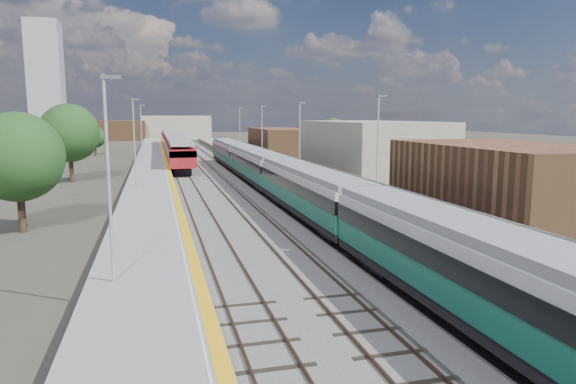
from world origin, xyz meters
name	(u,v)px	position (x,y,z in m)	size (l,w,h in m)	color
ground	(229,175)	(0.00, 50.00, 0.00)	(320.00, 320.00, 0.00)	#47443A
ballast_bed	(208,173)	(-2.25, 52.50, 0.03)	(10.50, 155.00, 0.06)	#565451
tracks	(211,171)	(-1.65, 54.18, 0.11)	(8.96, 160.00, 0.17)	#4C3323
platform_right	(267,167)	(5.28, 52.49, 0.54)	(4.70, 155.00, 8.52)	slate
platform_left	(151,170)	(-9.05, 52.49, 0.52)	(4.30, 155.00, 8.52)	slate
buildings	(117,102)	(-18.12, 138.60, 10.70)	(72.00, 185.50, 40.00)	brown
green_train	(277,174)	(1.50, 31.10, 2.09)	(2.70, 75.17, 2.97)	black
red_train	(173,144)	(-5.50, 78.50, 2.30)	(3.08, 62.40, 3.89)	black
tree_a	(17,157)	(-16.55, 22.49, 4.62)	(5.42, 5.42, 7.34)	#382619
tree_b	(69,133)	(-17.22, 47.04, 5.25)	(6.15, 6.15, 8.34)	#382619
tree_c	(95,137)	(-18.83, 85.71, 3.24)	(3.80, 3.80, 5.15)	#382619
tree_d	(333,133)	(20.52, 70.57, 4.21)	(4.93, 4.93, 6.68)	#382619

